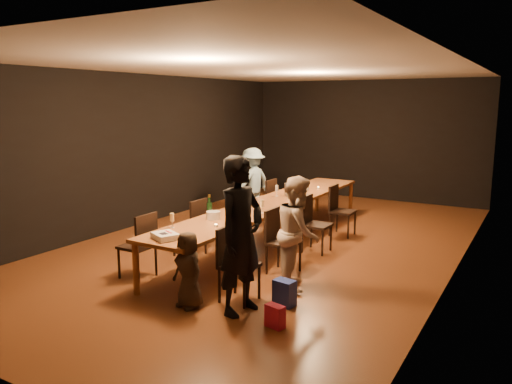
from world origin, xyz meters
The scene contains 30 objects.
ground centered at (0.00, 0.00, 0.00)m, with size 10.00×10.00×0.00m, color #472411.
room_shell centered at (0.00, 0.00, 2.08)m, with size 6.04×10.04×3.02m.
table centered at (0.00, 0.00, 0.70)m, with size 0.90×6.00×0.75m.
chair_right_0 centered at (0.85, -2.40, 0.47)m, with size 0.42×0.42×0.93m, color black, non-canonical shape.
chair_right_1 centered at (0.85, -1.20, 0.47)m, with size 0.42×0.42×0.93m, color black, non-canonical shape.
chair_right_2 centered at (0.85, 0.00, 0.47)m, with size 0.42×0.42×0.93m, color black, non-canonical shape.
chair_right_3 centered at (0.85, 1.20, 0.47)m, with size 0.42×0.42×0.93m, color black, non-canonical shape.
chair_left_0 centered at (-0.85, -2.40, 0.47)m, with size 0.42×0.42×0.93m, color black, non-canonical shape.
chair_left_1 centered at (-0.85, -1.20, 0.47)m, with size 0.42×0.42×0.93m, color black, non-canonical shape.
chair_left_2 centered at (-0.85, 0.00, 0.47)m, with size 0.42×0.42×0.93m, color black, non-canonical shape.
chair_left_3 centered at (-0.85, 1.20, 0.47)m, with size 0.42×0.42×0.93m, color black, non-canonical shape.
woman_birthday centered at (1.04, -2.66, 0.93)m, with size 0.68×0.44×1.86m, color black.
woman_tan centered at (1.26, -1.58, 0.75)m, with size 0.73×0.57×1.50m, color beige.
man_blue centered at (-1.47, 1.84, 0.74)m, with size 0.95×0.55×1.47m, color #8FBEDD.
child centered at (0.42, -2.87, 0.47)m, with size 0.46×0.30×0.94m, color #382A1F.
gift_bag_red centered at (1.59, -2.84, 0.13)m, with size 0.22×0.12×0.26m, color #E2214B.
gift_bag_blue centered at (1.40, -2.25, 0.16)m, with size 0.26×0.17×0.32m, color #273BA9.
birthday_cake centered at (-0.04, -2.73, 0.79)m, with size 0.41×0.38×0.08m.
plate_stack centered at (-0.14, -1.54, 0.81)m, with size 0.21×0.21×0.12m, color silver.
champagne_bottle centered at (-0.26, -1.46, 0.92)m, with size 0.08×0.08×0.34m, color black, non-canonical shape.
ice_bucket centered at (-0.02, 0.74, 0.86)m, with size 0.20×0.20×0.22m, color #B7B6BB.
wineglass_0 centered at (-0.33, -2.25, 0.85)m, with size 0.06×0.06×0.21m, color beige, non-canonical shape.
wineglass_1 centered at (0.26, -1.61, 0.85)m, with size 0.06×0.06×0.21m, color beige, non-canonical shape.
wineglass_2 centered at (-0.12, -1.08, 0.85)m, with size 0.06×0.06×0.21m, color silver, non-canonical shape.
wineglass_3 centered at (0.28, -0.83, 0.85)m, with size 0.06×0.06×0.21m, color beige, non-canonical shape.
wineglass_4 centered at (-0.19, 0.54, 0.85)m, with size 0.06×0.06×0.21m, color silver, non-canonical shape.
wineglass_5 centered at (0.26, 0.91, 0.85)m, with size 0.06×0.06×0.21m, color silver, non-canonical shape.
tealight_near centered at (0.15, -1.89, 0.77)m, with size 0.05×0.05×0.03m, color #B2B7B2.
tealight_mid centered at (0.15, 0.37, 0.77)m, with size 0.05×0.05×0.03m, color #B2B7B2.
tealight_far centered at (0.15, 1.67, 0.77)m, with size 0.05×0.05×0.03m, color #B2B7B2.
Camera 1 is at (4.00, -7.39, 2.45)m, focal length 35.00 mm.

